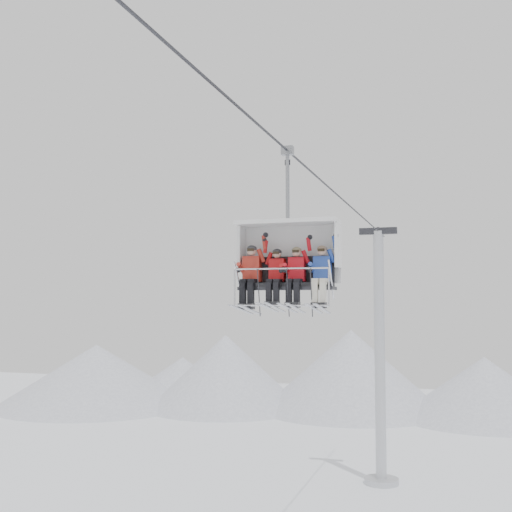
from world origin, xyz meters
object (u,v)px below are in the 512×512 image
(skier_center_right, at_px, (296,274))
(chairlift_carrier, at_px, (289,255))
(lift_tower_right, at_px, (380,372))
(skier_far_left, at_px, (251,274))
(skier_far_right, at_px, (322,274))
(skier_center_left, at_px, (276,275))

(skier_center_right, bearing_deg, chairlift_carrier, 128.58)
(lift_tower_right, xyz_separation_m, skier_far_left, (-0.90, -19.54, 4.45))
(lift_tower_right, distance_m, skier_far_right, 20.06)
(chairlift_carrier, xyz_separation_m, skier_far_right, (0.88, -0.31, -0.50))
(skier_far_left, bearing_deg, lift_tower_right, 87.36)
(skier_far_left, xyz_separation_m, skier_center_left, (0.65, -0.01, -0.05))
(skier_center_left, bearing_deg, chairlift_carrier, 51.82)
(skier_center_right, distance_m, skier_far_right, 0.63)
(lift_tower_right, bearing_deg, skier_far_right, -87.43)
(skier_center_right, height_order, skier_far_right, skier_far_right)
(lift_tower_right, relative_size, skier_far_right, 7.99)
(chairlift_carrier, relative_size, skier_far_left, 2.34)
(skier_center_right, relative_size, skier_far_right, 1.00)
(chairlift_carrier, bearing_deg, skier_center_left, -128.18)
(lift_tower_right, distance_m, skier_center_right, 20.05)
(skier_far_left, height_order, skier_center_left, skier_far_left)
(chairlift_carrier, bearing_deg, skier_far_left, -161.38)
(chairlift_carrier, relative_size, skier_center_right, 2.36)
(chairlift_carrier, xyz_separation_m, skier_center_left, (-0.25, -0.32, -0.52))
(lift_tower_right, relative_size, skier_center_left, 7.99)
(lift_tower_right, xyz_separation_m, skier_far_right, (0.88, -19.55, 4.43))
(chairlift_carrier, height_order, skier_far_left, chairlift_carrier)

